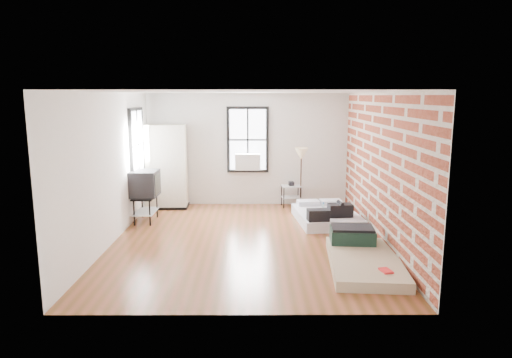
{
  "coord_description": "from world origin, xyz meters",
  "views": [
    {
      "loc": [
        0.17,
        -8.36,
        2.73
      ],
      "look_at": [
        0.2,
        0.3,
        1.14
      ],
      "focal_mm": 32.0,
      "sensor_mm": 36.0,
      "label": 1
    }
  ],
  "objects_px": {
    "floor_lamp": "(301,157)",
    "tv_stand": "(145,185)",
    "wardrobe": "(166,167)",
    "mattress_main": "(327,215)",
    "side_table": "(291,190)",
    "mattress_bare": "(361,255)"
  },
  "relations": [
    {
      "from": "mattress_main",
      "to": "floor_lamp",
      "type": "height_order",
      "value": "floor_lamp"
    },
    {
      "from": "mattress_bare",
      "to": "floor_lamp",
      "type": "height_order",
      "value": "floor_lamp"
    },
    {
      "from": "wardrobe",
      "to": "floor_lamp",
      "type": "bearing_deg",
      "value": -1.66
    },
    {
      "from": "mattress_main",
      "to": "tv_stand",
      "type": "distance_m",
      "value": 4.02
    },
    {
      "from": "side_table",
      "to": "tv_stand",
      "type": "bearing_deg",
      "value": -157.7
    },
    {
      "from": "mattress_main",
      "to": "wardrobe",
      "type": "height_order",
      "value": "wardrobe"
    },
    {
      "from": "mattress_bare",
      "to": "floor_lamp",
      "type": "relative_size",
      "value": 1.46
    },
    {
      "from": "floor_lamp",
      "to": "wardrobe",
      "type": "bearing_deg",
      "value": 180.0
    },
    {
      "from": "mattress_bare",
      "to": "tv_stand",
      "type": "distance_m",
      "value": 4.92
    },
    {
      "from": "mattress_main",
      "to": "side_table",
      "type": "bearing_deg",
      "value": 109.42
    },
    {
      "from": "side_table",
      "to": "floor_lamp",
      "type": "distance_m",
      "value": 0.87
    },
    {
      "from": "floor_lamp",
      "to": "tv_stand",
      "type": "relative_size",
      "value": 1.31
    },
    {
      "from": "mattress_bare",
      "to": "floor_lamp",
      "type": "xyz_separation_m",
      "value": [
        -0.63,
        3.82,
        1.12
      ]
    },
    {
      "from": "mattress_main",
      "to": "wardrobe",
      "type": "bearing_deg",
      "value": 154.38
    },
    {
      "from": "tv_stand",
      "to": "wardrobe",
      "type": "bearing_deg",
      "value": 81.43
    },
    {
      "from": "floor_lamp",
      "to": "tv_stand",
      "type": "xyz_separation_m",
      "value": [
        -3.52,
        -1.28,
        -0.44
      ]
    },
    {
      "from": "mattress_main",
      "to": "floor_lamp",
      "type": "xyz_separation_m",
      "value": [
        -0.44,
        1.35,
        1.11
      ]
    },
    {
      "from": "wardrobe",
      "to": "floor_lamp",
      "type": "relative_size",
      "value": 1.38
    },
    {
      "from": "mattress_main",
      "to": "wardrobe",
      "type": "relative_size",
      "value": 0.89
    },
    {
      "from": "mattress_main",
      "to": "floor_lamp",
      "type": "distance_m",
      "value": 1.8
    },
    {
      "from": "side_table",
      "to": "tv_stand",
      "type": "height_order",
      "value": "tv_stand"
    },
    {
      "from": "side_table",
      "to": "tv_stand",
      "type": "relative_size",
      "value": 0.56
    }
  ]
}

